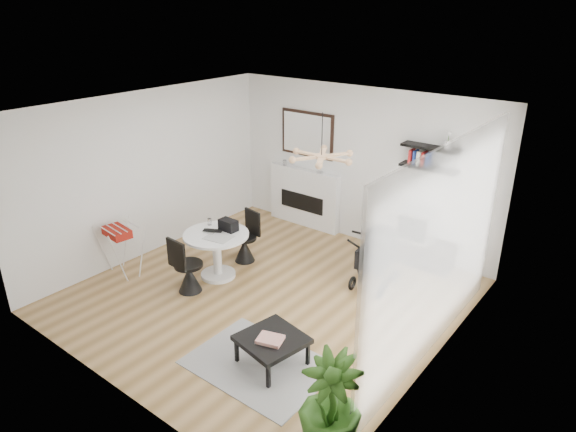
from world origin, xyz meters
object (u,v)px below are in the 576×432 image
Objects in this scene: stroller at (377,257)px; dining_table at (217,248)px; drying_rack at (122,249)px; potted_plant at (330,404)px; fireplace at (304,191)px; crt_tv at (418,225)px; coffee_table at (272,340)px; tv_console at (418,251)px.

dining_table is at bearing -153.15° from stroller.
drying_rack is 0.81× the size of stroller.
potted_plant is at bearing -74.95° from stroller.
stroller is at bearing -27.49° from fireplace.
fireplace is 5.35m from potted_plant.
potted_plant reaches higher than crt_tv.
coffee_table is at bearing -93.49° from crt_tv.
crt_tv is 4.16m from potted_plant.
stroller reaches higher than drying_rack.
dining_table is at bearing -133.53° from crt_tv.
stroller is at bearing -99.50° from crt_tv.
crt_tv is (2.34, -0.13, -0.02)m from fireplace.
crt_tv is at bearing -175.84° from tv_console.
tv_console is 2.03× the size of crt_tv.
fireplace is 2.17× the size of dining_table.
fireplace is 2.43m from tv_console.
dining_table is at bearing 151.26° from coffee_table.
fireplace reaches higher than tv_console.
drying_rack is at bearing -152.62° from stroller.
coffee_table is at bearing -28.74° from dining_table.
coffee_table is (-0.25, -3.41, 0.11)m from tv_console.
drying_rack reaches higher than dining_table.
crt_tv is 3.20m from dining_table.
stroller is at bearing 41.05° from drying_rack.
potted_plant reaches higher than coffee_table.
stroller is at bearing 111.18° from potted_plant.
dining_table is 1.22× the size of drying_rack.
crt_tv is at bearing -3.28° from fireplace.
dining_table is (-2.24, -2.32, 0.27)m from tv_console.
fireplace is 1.91× the size of tv_console.
drying_rack is at bearing -137.35° from crt_tv.
fireplace is at bearing 121.05° from coffee_table.
fireplace reaches higher than drying_rack.
drying_rack is (-3.46, -3.15, 0.22)m from tv_console.
dining_table is 2.42m from stroller.
drying_rack is at bearing 175.43° from coffee_table.
tv_console is at bearing 71.91° from stroller.
tv_console is at bearing 49.85° from drying_rack.
drying_rack is 3.90m from stroller.
dining_table is at bearing -86.70° from fireplace.
coffee_table is at bearing -58.95° from fireplace.
fireplace is at bearing 146.38° from stroller.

